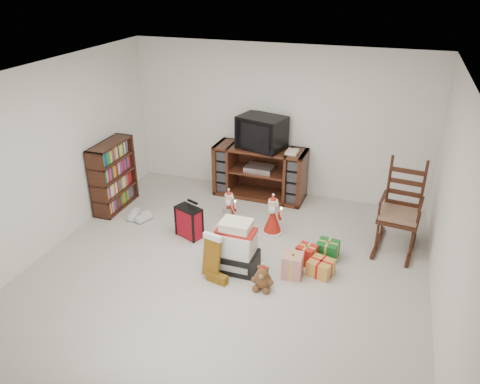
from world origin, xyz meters
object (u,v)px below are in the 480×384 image
object	(u,v)px
santa_figurine	(273,218)
mrs_claus_figurine	(229,210)
rocking_chair	(399,218)
sneaker_pair	(139,217)
teddy_bear	(263,279)
tv_stand	(260,172)
gift_pile	(236,249)
bookshelf	(113,177)
gift_cluster	(313,260)
red_suitcase	(189,222)
crt_television	(262,133)

from	to	relation	value
santa_figurine	mrs_claus_figurine	distance (m)	0.71
rocking_chair	mrs_claus_figurine	xyz separation A→B (m)	(-2.43, -0.13, -0.23)
sneaker_pair	rocking_chair	bearing A→B (deg)	13.96
rocking_chair	sneaker_pair	world-z (taller)	rocking_chair
rocking_chair	teddy_bear	xyz separation A→B (m)	(-1.50, -1.52, -0.31)
tv_stand	sneaker_pair	size ratio (longest dim) A/B	4.53
gift_pile	bookshelf	bearing A→B (deg)	157.86
santa_figurine	gift_cluster	world-z (taller)	santa_figurine
gift_pile	gift_cluster	xyz separation A→B (m)	(0.95, 0.32, -0.17)
red_suitcase	mrs_claus_figurine	world-z (taller)	mrs_claus_figurine
tv_stand	santa_figurine	distance (m)	1.27
red_suitcase	mrs_claus_figurine	bearing A→B (deg)	76.27
teddy_bear	rocking_chair	bearing A→B (deg)	45.44
tv_stand	gift_cluster	bearing A→B (deg)	-53.37
gift_pile	red_suitcase	world-z (taller)	gift_pile
rocking_chair	santa_figurine	size ratio (longest dim) A/B	2.11
red_suitcase	santa_figurine	distance (m)	1.21
teddy_bear	red_suitcase	bearing A→B (deg)	148.30
mrs_claus_figurine	teddy_bear	bearing A→B (deg)	-56.10
tv_stand	gift_pile	bearing A→B (deg)	-79.51
red_suitcase	gift_cluster	xyz separation A→B (m)	(1.85, -0.22, -0.11)
rocking_chair	gift_cluster	world-z (taller)	rocking_chair
rocking_chair	red_suitcase	xyz separation A→B (m)	(-2.84, -0.69, -0.21)
tv_stand	bookshelf	world-z (taller)	bookshelf
gift_pile	mrs_claus_figurine	size ratio (longest dim) A/B	1.21
mrs_claus_figurine	gift_cluster	bearing A→B (deg)	-28.47
crt_television	teddy_bear	bearing A→B (deg)	-57.03
red_suitcase	teddy_bear	xyz separation A→B (m)	(1.35, -0.83, -0.10)
tv_stand	teddy_bear	bearing A→B (deg)	-70.65
red_suitcase	gift_cluster	size ratio (longest dim) A/B	0.63
tv_stand	rocking_chair	bearing A→B (deg)	-20.26
santa_figurine	sneaker_pair	xyz separation A→B (m)	(-2.06, -0.28, -0.19)
gift_pile	santa_figurine	xyz separation A→B (m)	(0.21, 1.02, -0.06)
santa_figurine	crt_television	distance (m)	1.53
bookshelf	santa_figurine	bearing A→B (deg)	-0.13
red_suitcase	teddy_bear	bearing A→B (deg)	-9.19
bookshelf	sneaker_pair	distance (m)	0.80
sneaker_pair	bookshelf	bearing A→B (deg)	160.36
red_suitcase	santa_figurine	bearing A→B (deg)	45.91
rocking_chair	crt_television	size ratio (longest dim) A/B	1.58
mrs_claus_figurine	crt_television	world-z (taller)	crt_television
santa_figurine	tv_stand	bearing A→B (deg)	114.95
bookshelf	sneaker_pair	size ratio (longest dim) A/B	3.23
rocking_chair	gift_cluster	bearing A→B (deg)	-130.50
bookshelf	crt_television	distance (m)	2.48
gift_cluster	rocking_chair	bearing A→B (deg)	42.49
mrs_claus_figurine	red_suitcase	bearing A→B (deg)	-126.24
red_suitcase	santa_figurine	world-z (taller)	santa_figurine
tv_stand	crt_television	world-z (taller)	crt_television
bookshelf	gift_pile	world-z (taller)	bookshelf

